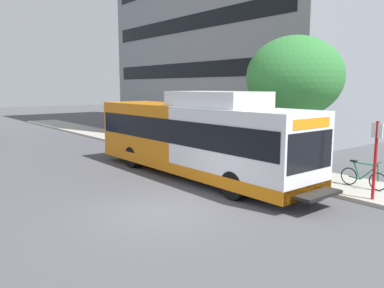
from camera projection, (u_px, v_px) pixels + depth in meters
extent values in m
plane|color=#4C4C51|center=(67.00, 169.00, 17.97)|extent=(120.00, 120.00, 0.00)
cube|color=#A8A399|center=(208.00, 157.00, 20.76)|extent=(3.00, 56.00, 0.14)
cube|color=white|center=(242.00, 146.00, 14.10)|extent=(2.54, 5.80, 2.73)
cube|color=orange|center=(156.00, 131.00, 18.57)|extent=(2.54, 5.80, 2.73)
cube|color=orange|center=(193.00, 164.00, 16.50)|extent=(2.57, 11.60, 0.44)
cube|color=black|center=(193.00, 129.00, 16.28)|extent=(2.58, 11.25, 0.96)
cube|color=black|center=(310.00, 151.00, 11.87)|extent=(2.34, 0.10, 1.24)
cube|color=orange|center=(311.00, 123.00, 11.73)|extent=(1.90, 0.08, 0.32)
cube|color=white|center=(216.00, 99.00, 14.97)|extent=(2.16, 4.06, 0.60)
cube|color=black|center=(319.00, 194.00, 11.76)|extent=(1.78, 0.60, 0.10)
cylinder|color=black|center=(234.00, 185.00, 13.04)|extent=(0.30, 1.00, 1.00)
cylinder|color=black|center=(276.00, 176.00, 14.44)|extent=(0.30, 1.00, 1.00)
cylinder|color=black|center=(133.00, 157.00, 18.27)|extent=(0.30, 1.00, 1.00)
cylinder|color=black|center=(171.00, 152.00, 19.67)|extent=(0.30, 1.00, 1.00)
cylinder|color=red|center=(375.00, 161.00, 12.48)|extent=(0.10, 0.10, 2.60)
cube|color=white|center=(377.00, 130.00, 12.32)|extent=(0.04, 0.36, 0.48)
torus|color=black|center=(378.00, 182.00, 13.67)|extent=(0.04, 0.66, 0.66)
torus|color=black|center=(349.00, 176.00, 14.52)|extent=(0.04, 0.66, 0.66)
cylinder|color=#19723F|center=(369.00, 173.00, 13.90)|extent=(0.05, 0.64, 0.64)
cylinder|color=#19723F|center=(357.00, 171.00, 14.25)|extent=(0.05, 0.34, 0.62)
cylinder|color=#19723F|center=(365.00, 164.00, 13.97)|extent=(0.05, 0.90, 0.05)
cylinder|color=#19723F|center=(355.00, 178.00, 14.35)|extent=(0.05, 0.45, 0.08)
cylinder|color=#19723F|center=(378.00, 172.00, 13.64)|extent=(0.05, 0.10, 0.67)
cylinder|color=black|center=(378.00, 163.00, 13.61)|extent=(0.52, 0.03, 0.03)
cube|color=black|center=(354.00, 161.00, 14.31)|extent=(0.12, 0.24, 0.06)
cylinder|color=#4C3823|center=(292.00, 141.00, 17.44)|extent=(0.28, 0.28, 2.51)
ellipsoid|color=#337A38|center=(295.00, 77.00, 17.01)|extent=(4.27, 4.27, 3.63)
cube|color=black|center=(248.00, 112.00, 32.99)|extent=(13.49, 19.20, 1.10)
cube|color=black|center=(249.00, 72.00, 32.50)|extent=(13.49, 19.20, 1.10)
cube|color=black|center=(250.00, 32.00, 32.00)|extent=(13.49, 19.20, 1.10)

